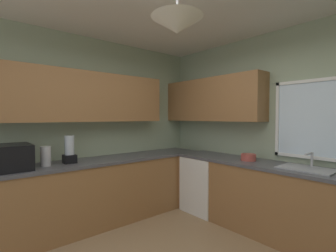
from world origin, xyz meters
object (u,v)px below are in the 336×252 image
at_px(kettle, 46,156).
at_px(sink_assembly, 307,168).
at_px(bowl, 248,157).
at_px(blender_appliance, 70,151).
at_px(dishwasher, 206,184).
at_px(microwave, 13,157).

distance_m(kettle, sink_assembly, 3.10).
bearing_deg(kettle, sink_assembly, 46.59).
height_order(sink_assembly, bowl, sink_assembly).
xyz_separation_m(sink_assembly, blender_appliance, (-2.15, -1.96, 0.15)).
distance_m(dishwasher, microwave, 2.71).
bearing_deg(blender_appliance, kettle, -86.07).
bearing_deg(microwave, kettle, 86.62).
relative_size(dishwasher, kettle, 3.56).
bearing_deg(kettle, bowl, 58.33).
bearing_deg(dishwasher, blender_appliance, -108.92).
relative_size(microwave, bowl, 2.37).
relative_size(dishwasher, bowl, 4.30).
relative_size(microwave, kettle, 1.96).
bearing_deg(sink_assembly, blender_appliance, -137.63).
distance_m(microwave, kettle, 0.34).
relative_size(kettle, bowl, 1.21).
distance_m(microwave, blender_appliance, 0.63).
xyz_separation_m(dishwasher, sink_assembly, (1.49, 0.04, 0.49)).
xyz_separation_m(sink_assembly, bowl, (-0.75, -0.01, 0.03)).
bearing_deg(blender_appliance, bowl, 54.29).
bearing_deg(blender_appliance, microwave, -90.00).
bearing_deg(microwave, sink_assembly, 50.31).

